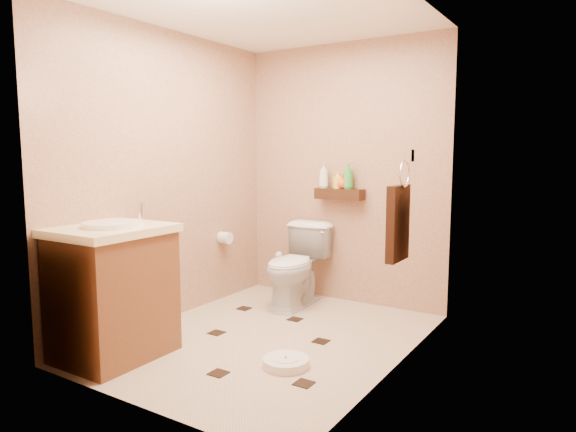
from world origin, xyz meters
The scene contains 18 objects.
ground centered at (0.00, 0.00, 0.00)m, with size 2.50×2.50×0.00m, color beige.
wall_back centered at (0.00, 1.25, 1.20)m, with size 2.00×0.04×2.40m, color tan.
wall_front centered at (0.00, -1.25, 1.20)m, with size 2.00×0.04×2.40m, color tan.
wall_left centered at (-1.00, 0.00, 1.20)m, with size 0.04×2.50×2.40m, color tan.
wall_right centered at (1.00, 0.00, 1.20)m, with size 0.04×2.50×2.40m, color tan.
ceiling centered at (0.00, 0.00, 2.40)m, with size 2.00×2.50×0.02m, color white.
wall_shelf centered at (0.00, 1.17, 1.02)m, with size 0.46×0.14×0.10m, color #3B1C10.
floor_accents centered at (0.00, -0.03, 0.00)m, with size 1.34×1.29×0.01m.
toilet centered at (-0.27, 0.83, 0.38)m, with size 0.42×0.74×0.75m, color white.
vanity centered at (-0.70, -0.84, 0.47)m, with size 0.62×0.75×1.05m.
bathroom_scale centered at (0.39, -0.36, 0.03)m, with size 0.37×0.37×0.06m.
toilet_brush centered at (-0.61, 1.07, 0.15)m, with size 0.10×0.10×0.43m.
towel_ring centered at (0.91, 0.25, 0.95)m, with size 0.12×0.30×0.76m.
toilet_paper centered at (-0.94, 0.65, 0.60)m, with size 0.12×0.11×0.12m.
bottle_a centered at (-0.17, 1.17, 1.19)m, with size 0.09×0.09×0.24m, color silver.
bottle_b centered at (-0.02, 1.17, 1.15)m, with size 0.07×0.07×0.16m, color yellow.
bottle_c centered at (0.03, 1.17, 1.14)m, with size 0.10×0.10×0.13m, color #E9471B.
bottle_d centered at (0.09, 1.17, 1.19)m, with size 0.09×0.09×0.24m, color green.
Camera 1 is at (2.13, -3.08, 1.40)m, focal length 32.00 mm.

